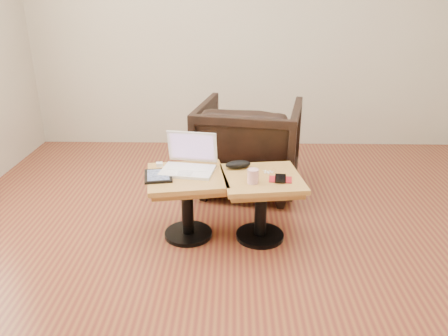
{
  "coord_description": "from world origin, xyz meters",
  "views": [
    {
      "loc": [
        -0.13,
        -2.37,
        1.57
      ],
      "look_at": [
        -0.19,
        0.25,
        0.51
      ],
      "focal_mm": 35.0,
      "sensor_mm": 36.0,
      "label": 1
    }
  ],
  "objects_px": {
    "side_table_left": "(187,191)",
    "laptop": "(189,163)",
    "armchair": "(249,146)",
    "side_table_right": "(261,192)",
    "striped_cup": "(253,176)"
  },
  "relations": [
    {
      "from": "side_table_left",
      "to": "laptop",
      "type": "relative_size",
      "value": 1.52
    },
    {
      "from": "side_table_left",
      "to": "armchair",
      "type": "xyz_separation_m",
      "value": [
        0.44,
        0.82,
        0.03
      ]
    },
    {
      "from": "side_table_right",
      "to": "laptop",
      "type": "relative_size",
      "value": 1.48
    },
    {
      "from": "side_table_left",
      "to": "striped_cup",
      "type": "bearing_deg",
      "value": -25.77
    },
    {
      "from": "side_table_right",
      "to": "armchair",
      "type": "relative_size",
      "value": 0.68
    },
    {
      "from": "side_table_left",
      "to": "armchair",
      "type": "bearing_deg",
      "value": 51.69
    },
    {
      "from": "laptop",
      "to": "armchair",
      "type": "xyz_separation_m",
      "value": [
        0.42,
        0.72,
        -0.13
      ]
    },
    {
      "from": "side_table_right",
      "to": "striped_cup",
      "type": "distance_m",
      "value": 0.2
    },
    {
      "from": "laptop",
      "to": "striped_cup",
      "type": "height_order",
      "value": "laptop"
    },
    {
      "from": "armchair",
      "to": "striped_cup",
      "type": "bearing_deg",
      "value": 100.57
    },
    {
      "from": "armchair",
      "to": "side_table_right",
      "type": "bearing_deg",
      "value": 104.91
    },
    {
      "from": "side_table_left",
      "to": "striped_cup",
      "type": "xyz_separation_m",
      "value": [
        0.43,
        -0.12,
        0.16
      ]
    },
    {
      "from": "armchair",
      "to": "laptop",
      "type": "bearing_deg",
      "value": 70.53
    },
    {
      "from": "striped_cup",
      "to": "armchair",
      "type": "distance_m",
      "value": 0.94
    },
    {
      "from": "armchair",
      "to": "side_table_left",
      "type": "bearing_deg",
      "value": 72.8
    }
  ]
}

